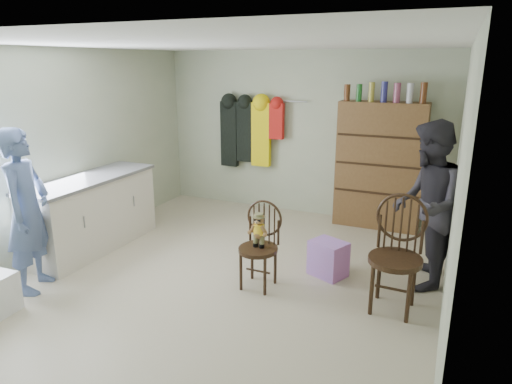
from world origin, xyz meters
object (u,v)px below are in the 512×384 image
at_px(counter, 92,213).
at_px(chair_front, 260,239).
at_px(chair_far, 397,249).
at_px(dresser, 380,165).

height_order(counter, chair_front, counter).
xyz_separation_m(chair_far, dresser, (-0.55, 2.28, 0.31)).
relative_size(chair_front, dresser, 0.45).
bearing_deg(chair_front, dresser, 71.48).
xyz_separation_m(counter, chair_front, (2.37, -0.09, 0.06)).
height_order(chair_front, chair_far, chair_far).
xyz_separation_m(counter, dresser, (3.20, 2.30, 0.44)).
bearing_deg(counter, chair_far, 0.23).
bearing_deg(chair_front, chair_far, 5.03).
distance_m(counter, chair_front, 2.38).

